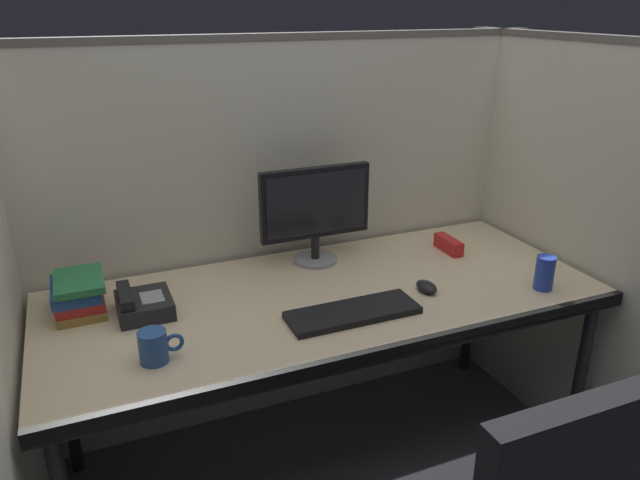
# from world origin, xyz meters

# --- Properties ---
(cubicle_partition_rear) EXTENTS (2.21, 0.06, 1.57)m
(cubicle_partition_rear) POSITION_xyz_m (0.00, 0.74, 0.79)
(cubicle_partition_rear) COLOR beige
(cubicle_partition_rear) RESTS_ON ground
(cubicle_partition_left) EXTENTS (0.06, 1.41, 1.57)m
(cubicle_partition_left) POSITION_xyz_m (-0.99, 0.20, 0.79)
(cubicle_partition_left) COLOR beige
(cubicle_partition_left) RESTS_ON ground
(cubicle_partition_right) EXTENTS (0.06, 1.41, 1.57)m
(cubicle_partition_right) POSITION_xyz_m (0.99, 0.20, 0.79)
(cubicle_partition_right) COLOR beige
(cubicle_partition_right) RESTS_ON ground
(desk) EXTENTS (1.90, 0.80, 0.74)m
(desk) POSITION_xyz_m (0.00, 0.29, 0.69)
(desk) COLOR beige
(desk) RESTS_ON ground
(monitor_center) EXTENTS (0.43, 0.17, 0.37)m
(monitor_center) POSITION_xyz_m (0.07, 0.57, 0.96)
(monitor_center) COLOR gray
(monitor_center) RESTS_ON desk
(keyboard_main) EXTENTS (0.43, 0.15, 0.02)m
(keyboard_main) POSITION_xyz_m (0.02, 0.12, 0.75)
(keyboard_main) COLOR black
(keyboard_main) RESTS_ON desk
(computer_mouse) EXTENTS (0.06, 0.10, 0.04)m
(computer_mouse) POSITION_xyz_m (0.33, 0.18, 0.76)
(computer_mouse) COLOR black
(computer_mouse) RESTS_ON desk
(book_stack) EXTENTS (0.16, 0.22, 0.12)m
(book_stack) POSITION_xyz_m (-0.79, 0.50, 0.80)
(book_stack) COLOR olive
(book_stack) RESTS_ON desk
(soda_can) EXTENTS (0.07, 0.07, 0.12)m
(soda_can) POSITION_xyz_m (0.72, 0.04, 0.80)
(soda_can) COLOR #263FB2
(soda_can) RESTS_ON desk
(red_stapler) EXTENTS (0.04, 0.15, 0.06)m
(red_stapler) POSITION_xyz_m (0.61, 0.45, 0.77)
(red_stapler) COLOR red
(red_stapler) RESTS_ON desk
(coffee_mug) EXTENTS (0.13, 0.08, 0.09)m
(coffee_mug) POSITION_xyz_m (-0.61, 0.10, 0.79)
(coffee_mug) COLOR #264C8C
(coffee_mug) RESTS_ON desk
(desk_phone) EXTENTS (0.17, 0.19, 0.09)m
(desk_phone) POSITION_xyz_m (-0.60, 0.40, 0.77)
(desk_phone) COLOR black
(desk_phone) RESTS_ON desk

